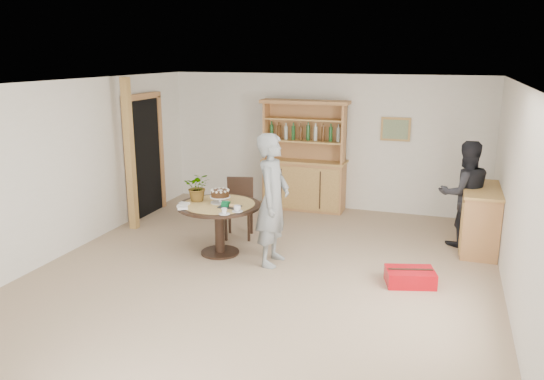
{
  "coord_description": "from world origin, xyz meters",
  "views": [
    {
      "loc": [
        2.2,
        -6.12,
        2.85
      ],
      "look_at": [
        -0.02,
        0.51,
        1.05
      ],
      "focal_mm": 35.0,
      "sensor_mm": 36.0,
      "label": 1
    }
  ],
  "objects": [
    {
      "name": "ground",
      "position": [
        0.0,
        0.0,
        0.0
      ],
      "size": [
        7.0,
        7.0,
        0.0
      ],
      "primitive_type": "plane",
      "color": "tan",
      "rests_on": "ground"
    },
    {
      "name": "room_shell",
      "position": [
        0.0,
        0.01,
        1.74
      ],
      "size": [
        6.04,
        7.04,
        2.52
      ],
      "color": "white",
      "rests_on": "ground"
    },
    {
      "name": "doorway",
      "position": [
        -2.93,
        2.0,
        1.11
      ],
      "size": [
        0.13,
        1.1,
        2.18
      ],
      "color": "black",
      "rests_on": "ground"
    },
    {
      "name": "pine_post",
      "position": [
        -2.7,
        1.2,
        1.25
      ],
      "size": [
        0.12,
        0.12,
        2.5
      ],
      "primitive_type": "cube",
      "color": "tan",
      "rests_on": "ground"
    },
    {
      "name": "hutch",
      "position": [
        -0.3,
        3.24,
        0.69
      ],
      "size": [
        1.62,
        0.54,
        2.04
      ],
      "color": "#B07E4A",
      "rests_on": "ground"
    },
    {
      "name": "sideboard",
      "position": [
        2.74,
        2.0,
        0.47
      ],
      "size": [
        0.54,
        1.26,
        0.94
      ],
      "color": "#B07E4A",
      "rests_on": "ground"
    },
    {
      "name": "dining_table",
      "position": [
        -0.86,
        0.59,
        0.6
      ],
      "size": [
        1.2,
        1.2,
        0.76
      ],
      "color": "black",
      "rests_on": "ground"
    },
    {
      "name": "dining_chair",
      "position": [
        -0.88,
        1.41,
        0.54
      ],
      "size": [
        0.51,
        0.51,
        0.95
      ],
      "rotation": [
        0.0,
        0.0,
        0.24
      ],
      "color": "black",
      "rests_on": "ground"
    },
    {
      "name": "birthday_cake",
      "position": [
        -0.86,
        0.64,
        0.88
      ],
      "size": [
        0.3,
        0.3,
        0.2
      ],
      "color": "white",
      "rests_on": "dining_table"
    },
    {
      "name": "flower_vase",
      "position": [
        -1.21,
        0.64,
        0.97
      ],
      "size": [
        0.47,
        0.44,
        0.42
      ],
      "primitive_type": "imported",
      "rotation": [
        0.0,
        0.0,
        0.35
      ],
      "color": "#3F7233",
      "rests_on": "dining_table"
    },
    {
      "name": "gift_tray",
      "position": [
        -0.64,
        0.46,
        0.79
      ],
      "size": [
        0.3,
        0.2,
        0.08
      ],
      "color": "black",
      "rests_on": "dining_table"
    },
    {
      "name": "coffee_cup_a",
      "position": [
        -0.46,
        0.31,
        0.8
      ],
      "size": [
        0.15,
        0.15,
        0.09
      ],
      "color": "white",
      "rests_on": "dining_table"
    },
    {
      "name": "coffee_cup_b",
      "position": [
        -0.58,
        0.14,
        0.79
      ],
      "size": [
        0.15,
        0.15,
        0.08
      ],
      "color": "white",
      "rests_on": "dining_table"
    },
    {
      "name": "napkins",
      "position": [
        -1.27,
        0.27,
        0.77
      ],
      "size": [
        0.24,
        0.33,
        0.03
      ],
      "color": "white",
      "rests_on": "dining_table"
    },
    {
      "name": "teen_boy",
      "position": [
        -0.01,
        0.49,
        0.92
      ],
      "size": [
        0.44,
        0.67,
        1.83
      ],
      "primitive_type": "imported",
      "rotation": [
        0.0,
        0.0,
        1.57
      ],
      "color": "gray",
      "rests_on": "ground"
    },
    {
      "name": "adult_person",
      "position": [
        2.5,
        2.1,
        0.81
      ],
      "size": [
        0.95,
        0.85,
        1.62
      ],
      "primitive_type": "imported",
      "rotation": [
        0.0,
        0.0,
        3.5
      ],
      "color": "black",
      "rests_on": "ground"
    },
    {
      "name": "red_suitcase",
      "position": [
        1.88,
        0.35,
        0.1
      ],
      "size": [
        0.69,
        0.55,
        0.21
      ],
      "rotation": [
        0.0,
        0.0,
        0.27
      ],
      "color": "#BA0912",
      "rests_on": "ground"
    }
  ]
}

